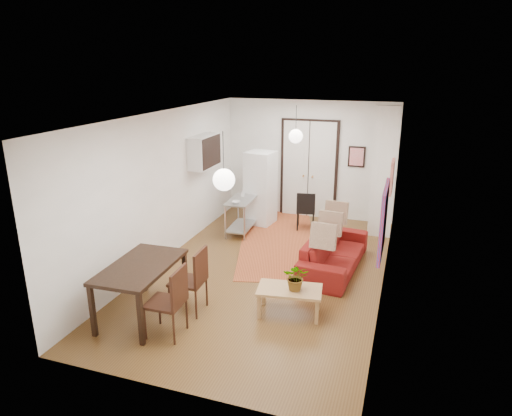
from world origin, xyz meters
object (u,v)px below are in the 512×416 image
(dining_chair_near, at_px, (191,272))
(black_side_chair, at_px, (307,206))
(dining_table, at_px, (141,271))
(coffee_table, at_px, (290,292))
(dining_chair_far, at_px, (169,292))
(kitchen_counter, at_px, (241,212))
(sofa, at_px, (334,253))
(fridge, at_px, (261,188))

(dining_chair_near, xyz_separation_m, black_side_chair, (0.92, 4.21, -0.07))
(dining_table, relative_size, black_side_chair, 1.70)
(coffee_table, distance_m, dining_table, 2.29)
(dining_table, relative_size, dining_chair_far, 1.49)
(kitchen_counter, bearing_deg, coffee_table, -61.23)
(dining_chair_far, height_order, black_side_chair, dining_chair_far)
(sofa, xyz_separation_m, kitchen_counter, (-2.34, 1.24, 0.17))
(dining_table, distance_m, dining_chair_far, 0.66)
(sofa, bearing_deg, dining_chair_near, 143.29)
(fridge, xyz_separation_m, dining_chair_near, (0.21, -4.19, -0.27))
(kitchen_counter, xyz_separation_m, dining_table, (-0.18, -3.86, 0.26))
(coffee_table, relative_size, kitchen_counter, 0.98)
(dining_table, bearing_deg, fridge, 85.27)
(sofa, height_order, fridge, fridge)
(fridge, xyz_separation_m, dining_table, (-0.39, -4.65, -0.13))
(dining_chair_far, bearing_deg, coffee_table, 120.74)
(coffee_table, height_order, dining_table, dining_table)
(coffee_table, xyz_separation_m, dining_chair_far, (-1.53, -0.99, 0.23))
(dining_table, height_order, dining_chair_far, dining_chair_far)
(dining_chair_near, height_order, black_side_chair, dining_chair_near)
(coffee_table, xyz_separation_m, dining_chair_near, (-1.53, -0.29, 0.23))
(kitchen_counter, bearing_deg, sofa, -31.30)
(fridge, height_order, dining_chair_far, fridge)
(sofa, relative_size, fridge, 1.26)
(fridge, distance_m, dining_table, 4.67)
(sofa, distance_m, fridge, 2.99)
(sofa, bearing_deg, black_side_chair, 30.61)
(kitchen_counter, height_order, dining_chair_far, dining_chair_far)
(fridge, bearing_deg, sofa, -35.55)
(fridge, bearing_deg, kitchen_counter, -96.92)
(coffee_table, relative_size, black_side_chair, 1.14)
(coffee_table, bearing_deg, fridge, 114.15)
(fridge, relative_size, dining_chair_near, 1.68)
(sofa, bearing_deg, dining_table, 140.98)
(sofa, xyz_separation_m, dining_table, (-2.51, -2.63, 0.43))
(coffee_table, relative_size, fridge, 0.60)
(dining_table, xyz_separation_m, dining_chair_near, (0.60, 0.46, -0.14))
(dining_table, distance_m, dining_chair_near, 0.77)
(dining_chair_near, height_order, dining_chair_far, same)
(coffee_table, height_order, dining_chair_far, dining_chair_far)
(dining_chair_far, distance_m, black_side_chair, 5.00)
(kitchen_counter, height_order, dining_chair_near, dining_chair_near)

